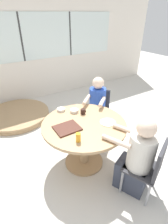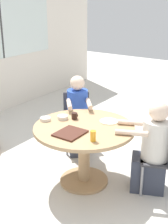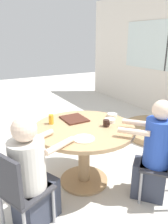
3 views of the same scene
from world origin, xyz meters
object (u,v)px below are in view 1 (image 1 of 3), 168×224
at_px(person_man_blue_shirt, 97,110).
at_px(folded_table_stack, 17,115).
at_px(juice_glass, 78,137).
at_px(bowl_cereal, 74,111).
at_px(chair_for_man_blue_shirt, 99,108).
at_px(bowl_white_shallow, 61,110).
at_px(chair_for_woman_green_shirt, 150,166).
at_px(person_woman_green_shirt, 137,160).
at_px(coffee_mug, 83,111).

xyz_separation_m(person_man_blue_shirt, folded_table_stack, (-1.18, 1.46, -0.46)).
xyz_separation_m(juice_glass, bowl_cereal, (0.31, 0.65, -0.04)).
bearing_deg(juice_glass, bowl_cereal, 64.79).
xyz_separation_m(chair_for_man_blue_shirt, bowl_white_shallow, (-0.85, -0.14, 0.27)).
bearing_deg(bowl_cereal, chair_for_woman_green_shirt, -74.30).
bearing_deg(juice_glass, chair_for_man_blue_shirt, 43.16).
xyz_separation_m(chair_for_woman_green_shirt, person_woman_green_shirt, (-0.07, 0.15, 0.00)).
bearing_deg(coffee_mug, person_man_blue_shirt, 31.86).
height_order(coffee_mug, folded_table_stack, coffee_mug).
relative_size(bowl_cereal, folded_table_stack, 0.09).
bearing_deg(person_man_blue_shirt, folded_table_stack, -2.01).
height_order(chair_for_man_blue_shirt, coffee_mug, chair_for_man_blue_shirt).
xyz_separation_m(person_man_blue_shirt, coffee_mug, (-0.48, -0.30, 0.27)).
relative_size(chair_for_man_blue_shirt, person_woman_green_shirt, 0.76).
xyz_separation_m(chair_for_woman_green_shirt, person_man_blue_shirt, (0.22, 1.42, 0.03)).
bearing_deg(bowl_cereal, folded_table_stack, 110.31).
bearing_deg(person_man_blue_shirt, coffee_mug, 80.86).
height_order(person_woman_green_shirt, person_man_blue_shirt, person_man_blue_shirt).
bearing_deg(chair_for_woman_green_shirt, bowl_cereal, 82.36).
bearing_deg(chair_for_man_blue_shirt, bowl_white_shallow, 58.48).
height_order(juice_glass, folded_table_stack, juice_glass).
xyz_separation_m(chair_for_man_blue_shirt, person_man_blue_shirt, (-0.12, -0.11, 0.03)).
xyz_separation_m(chair_for_man_blue_shirt, bowl_cereal, (-0.70, -0.29, 0.27)).
relative_size(chair_for_man_blue_shirt, coffee_mug, 10.45).
distance_m(coffee_mug, juice_glass, 0.66).
relative_size(person_man_blue_shirt, bowl_cereal, 8.92).
xyz_separation_m(chair_for_woman_green_shirt, bowl_white_shallow, (-0.50, 1.38, 0.27)).
relative_size(chair_for_man_blue_shirt, bowl_cereal, 6.55).
bearing_deg(folded_table_stack, coffee_mug, -68.42).
bearing_deg(chair_for_man_blue_shirt, juice_glass, 92.15).
distance_m(chair_for_woman_green_shirt, juice_glass, 0.93).
height_order(bowl_white_shallow, folded_table_stack, bowl_white_shallow).
height_order(person_man_blue_shirt, folded_table_stack, person_man_blue_shirt).
bearing_deg(person_man_blue_shirt, chair_for_woman_green_shirt, 130.00).
height_order(coffee_mug, bowl_cereal, coffee_mug).
height_order(chair_for_woman_green_shirt, bowl_white_shallow, chair_for_woman_green_shirt).
distance_m(person_man_blue_shirt, juice_glass, 1.24).
bearing_deg(juice_glass, coffee_mug, 53.41).
relative_size(chair_for_woman_green_shirt, person_woman_green_shirt, 0.76).
height_order(chair_for_woman_green_shirt, bowl_cereal, chair_for_woman_green_shirt).
bearing_deg(bowl_cereal, chair_for_man_blue_shirt, 22.62).
xyz_separation_m(bowl_cereal, folded_table_stack, (-0.61, 1.64, -0.71)).
bearing_deg(coffee_mug, bowl_white_shallow, 132.66).
distance_m(chair_for_man_blue_shirt, folded_table_stack, 1.92).
distance_m(chair_for_man_blue_shirt, bowl_cereal, 0.80).
xyz_separation_m(chair_for_woman_green_shirt, chair_for_man_blue_shirt, (0.35, 1.53, 0.00)).
distance_m(person_man_blue_shirt, bowl_cereal, 0.65).
distance_m(person_man_blue_shirt, bowl_white_shallow, 0.77).
bearing_deg(bowl_white_shallow, chair_for_woman_green_shirt, -70.00).
relative_size(juice_glass, folded_table_stack, 0.08).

